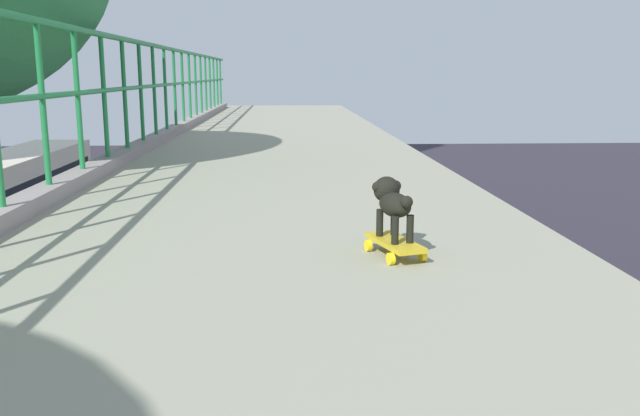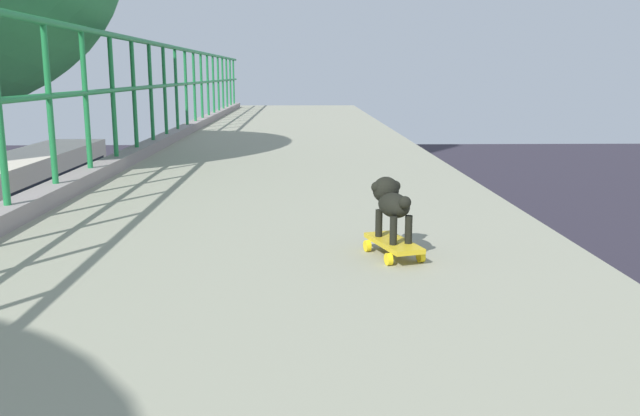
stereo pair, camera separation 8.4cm
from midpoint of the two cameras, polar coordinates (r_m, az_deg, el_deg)
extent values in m
cylinder|color=#1F7F3F|center=(5.12, -21.69, 8.23)|extent=(0.04, 0.04, 1.14)
cylinder|color=#1F7F3F|center=(5.89, -19.00, 8.73)|extent=(0.04, 0.04, 1.14)
cylinder|color=#1F7F3F|center=(6.66, -16.94, 9.10)|extent=(0.04, 0.04, 1.14)
cylinder|color=#1F7F3F|center=(7.44, -15.30, 9.39)|extent=(0.04, 0.04, 1.14)
cylinder|color=#1F7F3F|center=(8.23, -13.97, 9.61)|extent=(0.04, 0.04, 1.14)
cylinder|color=#1F7F3F|center=(9.01, -12.87, 9.79)|extent=(0.04, 0.04, 1.14)
cylinder|color=#1F7F3F|center=(9.81, -11.95, 9.94)|extent=(0.04, 0.04, 1.14)
cylinder|color=#1F7F3F|center=(10.60, -11.16, 10.07)|extent=(0.04, 0.04, 1.14)
cylinder|color=#1F7F3F|center=(11.40, -10.49, 10.18)|extent=(0.04, 0.04, 1.14)
cylinder|color=#1F7F3F|center=(12.19, -9.90, 10.27)|extent=(0.04, 0.04, 1.14)
cylinder|color=#1F7F3F|center=(12.99, -9.38, 10.35)|extent=(0.04, 0.04, 1.14)
cylinder|color=#1F7F3F|center=(13.79, -8.93, 10.42)|extent=(0.04, 0.04, 1.14)
cylinder|color=#1F7F3F|center=(14.59, -8.52, 10.48)|extent=(0.04, 0.04, 1.14)
cylinder|color=#1F7F3F|center=(15.39, -8.16, 10.53)|extent=(0.04, 0.04, 1.14)
cylinder|color=#1F7F3F|center=(16.19, -7.83, 10.58)|extent=(0.04, 0.04, 1.14)
cylinder|color=#1F7F3F|center=(16.99, -7.53, 10.62)|extent=(0.04, 0.04, 1.14)
cylinder|color=#1F7F3F|center=(17.79, -7.26, 10.66)|extent=(0.04, 0.04, 1.14)
cube|color=yellow|center=(18.81, -21.76, -7.68)|extent=(1.64, 4.17, 0.69)
cube|color=#1E232B|center=(18.39, -22.18, -6.14)|extent=(1.41, 1.68, 0.53)
cube|color=silver|center=(18.29, -22.26, -5.13)|extent=(0.36, 0.16, 0.12)
cylinder|color=black|center=(19.83, -18.25, -7.07)|extent=(0.20, 0.67, 0.67)
cylinder|color=black|center=(20.33, -22.50, -6.91)|extent=(0.20, 0.67, 0.67)
cylinder|color=black|center=(17.42, -20.78, -9.82)|extent=(0.20, 0.67, 0.67)
cylinder|color=black|center=(18.00, -25.55, -9.54)|extent=(0.20, 0.67, 0.67)
cube|color=beige|center=(27.54, -23.18, 1.01)|extent=(2.42, 10.98, 3.21)
cube|color=black|center=(27.45, -23.28, 2.16)|extent=(2.44, 10.10, 0.70)
cylinder|color=black|center=(30.97, -18.41, -0.23)|extent=(0.28, 0.96, 0.96)
cylinder|color=black|center=(31.72, -22.43, -0.25)|extent=(0.28, 0.96, 0.96)
cylinder|color=black|center=(24.65, -22.96, -3.45)|extent=(0.28, 0.96, 0.96)
cube|color=gold|center=(3.35, 7.01, -2.97)|extent=(0.26, 0.44, 0.02)
cylinder|color=yellow|center=(3.51, 7.32, -3.01)|extent=(0.04, 0.06, 0.06)
cylinder|color=yellow|center=(3.44, 4.76, -3.24)|extent=(0.04, 0.06, 0.06)
cylinder|color=yellow|center=(3.28, 9.33, -4.09)|extent=(0.04, 0.06, 0.06)
cylinder|color=yellow|center=(3.21, 6.63, -4.38)|extent=(0.04, 0.06, 0.06)
cylinder|color=black|center=(3.44, 6.99, -1.19)|extent=(0.04, 0.04, 0.14)
cylinder|color=black|center=(3.40, 5.76, -1.29)|extent=(0.04, 0.04, 0.14)
cylinder|color=black|center=(3.28, 8.30, -1.83)|extent=(0.04, 0.04, 0.14)
cylinder|color=black|center=(3.25, 7.03, -1.94)|extent=(0.04, 0.04, 0.14)
ellipsoid|color=black|center=(3.32, 7.05, 0.24)|extent=(0.20, 0.26, 0.12)
sphere|color=black|center=(3.40, 6.35, 1.55)|extent=(0.13, 0.13, 0.13)
ellipsoid|color=black|center=(3.45, 5.93, 1.55)|extent=(0.06, 0.07, 0.04)
sphere|color=black|center=(3.42, 7.13, 1.87)|extent=(0.06, 0.06, 0.06)
sphere|color=black|center=(3.37, 5.58, 1.79)|extent=(0.06, 0.06, 0.06)
sphere|color=black|center=(3.20, 8.01, 0.48)|extent=(0.06, 0.06, 0.06)
camera|label=1|loc=(0.04, -89.33, 0.14)|focal=37.44mm
camera|label=2|loc=(0.04, 90.67, -0.14)|focal=37.44mm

